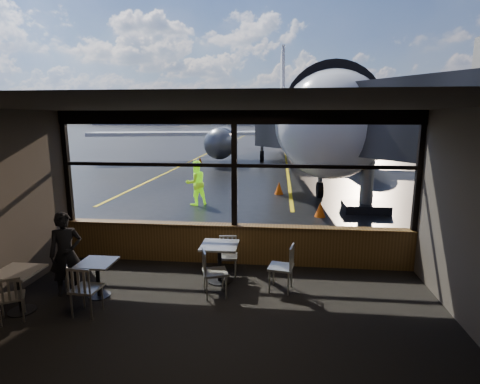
% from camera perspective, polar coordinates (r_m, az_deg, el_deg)
% --- Properties ---
extents(ground_plane, '(520.00, 520.00, 0.00)m').
position_cam_1_polar(ground_plane, '(128.26, 5.76, 9.63)').
color(ground_plane, black).
rests_on(ground_plane, ground).
extents(carpet_floor, '(8.00, 6.00, 0.01)m').
position_cam_1_polar(carpet_floor, '(6.26, -4.38, -20.87)').
color(carpet_floor, black).
rests_on(carpet_floor, ground).
extents(ceiling, '(8.00, 6.00, 0.04)m').
position_cam_1_polar(ceiling, '(5.32, -4.96, 12.96)').
color(ceiling, '#38332D').
rests_on(ceiling, ground).
extents(wall_back, '(8.00, 0.04, 3.50)m').
position_cam_1_polar(wall_back, '(2.90, -16.61, -22.33)').
color(wall_back, '#4A423B').
rests_on(wall_back, ground).
extents(window_sill, '(8.00, 0.28, 0.90)m').
position_cam_1_polar(window_sill, '(8.76, -0.84, -8.02)').
color(window_sill, brown).
rests_on(window_sill, ground).
extents(window_header, '(8.00, 0.18, 0.30)m').
position_cam_1_polar(window_header, '(8.28, -0.90, 11.31)').
color(window_header, black).
rests_on(window_header, ground).
extents(mullion_left, '(0.12, 0.12, 2.60)m').
position_cam_1_polar(mullion_left, '(9.66, -24.86, 3.42)').
color(mullion_left, black).
rests_on(mullion_left, ground).
extents(mullion_centre, '(0.12, 0.12, 2.60)m').
position_cam_1_polar(mullion_centre, '(8.35, -0.87, 3.39)').
color(mullion_centre, black).
rests_on(mullion_centre, ground).
extents(mullion_right, '(0.12, 0.12, 2.60)m').
position_cam_1_polar(mullion_right, '(8.80, 25.62, 2.69)').
color(mullion_right, black).
rests_on(mullion_right, ground).
extents(window_transom, '(8.00, 0.10, 0.08)m').
position_cam_1_polar(window_transom, '(8.34, -0.88, 4.07)').
color(window_transom, black).
rests_on(window_transom, ground).
extents(airliner, '(33.01, 38.82, 11.34)m').
position_cam_1_polar(airliner, '(28.51, 8.46, 15.76)').
color(airliner, white).
rests_on(airliner, ground_plane).
extents(jet_bridge, '(9.42, 11.52, 5.03)m').
position_cam_1_polar(jet_bridge, '(13.98, 16.93, 7.34)').
color(jet_bridge, '#2B2B2D').
rests_on(jet_bridge, ground_plane).
extents(cafe_table_near, '(0.74, 0.74, 0.81)m').
position_cam_1_polar(cafe_table_near, '(7.82, -3.12, -10.79)').
color(cafe_table_near, gray).
rests_on(cafe_table_near, carpet_floor).
extents(cafe_table_mid, '(0.63, 0.63, 0.70)m').
position_cam_1_polar(cafe_table_mid, '(7.72, -20.79, -12.32)').
color(cafe_table_mid, '#A59F97').
rests_on(cafe_table_mid, carpet_floor).
extents(cafe_table_left, '(0.70, 0.70, 0.77)m').
position_cam_1_polar(cafe_table_left, '(7.71, -30.52, -12.92)').
color(cafe_table_left, '#A8A29A').
rests_on(cafe_table_left, carpet_floor).
extents(chair_near_e, '(0.60, 0.60, 0.95)m').
position_cam_1_polar(chair_near_e, '(7.47, 6.25, -11.38)').
color(chair_near_e, '#BCB7A9').
rests_on(chair_near_e, carpet_floor).
extents(chair_near_w, '(0.65, 0.65, 0.94)m').
position_cam_1_polar(chair_near_w, '(7.23, -3.83, -12.18)').
color(chair_near_w, '#B7B3A5').
rests_on(chair_near_w, carpet_floor).
extents(chair_near_n, '(0.51, 0.51, 0.86)m').
position_cam_1_polar(chair_near_n, '(8.08, -1.90, -9.88)').
color(chair_near_n, '#B7B3A5').
rests_on(chair_near_n, carpet_floor).
extents(chair_mid_s, '(0.53, 0.53, 0.93)m').
position_cam_1_polar(chair_mid_s, '(7.10, -22.36, -13.53)').
color(chair_mid_s, '#B7B2A5').
rests_on(chair_mid_s, carpet_floor).
extents(chair_mid_w, '(0.56, 0.56, 0.85)m').
position_cam_1_polar(chair_mid_w, '(8.23, -23.70, -10.49)').
color(chair_mid_w, '#ACA79B').
rests_on(chair_mid_w, carpet_floor).
extents(chair_left_s, '(0.62, 0.62, 0.82)m').
position_cam_1_polar(chair_left_s, '(7.47, -31.50, -13.56)').
color(chair_left_s, '#B5B0A3').
rests_on(chair_left_s, carpet_floor).
extents(passenger, '(0.70, 0.64, 1.61)m').
position_cam_1_polar(passenger, '(7.90, -24.99, -8.54)').
color(passenger, black).
rests_on(passenger, carpet_floor).
extents(ground_crew, '(1.07, 1.04, 1.73)m').
position_cam_1_polar(ground_crew, '(14.63, -6.75, 1.39)').
color(ground_crew, '#BFF219').
rests_on(ground_crew, ground_plane).
extents(cone_nose, '(0.39, 0.39, 0.55)m').
position_cam_1_polar(cone_nose, '(16.73, 5.96, 0.59)').
color(cone_nose, '#FA6007').
rests_on(cone_nose, ground_plane).
extents(cone_wing, '(0.31, 0.31, 0.43)m').
position_cam_1_polar(cone_wing, '(28.65, -6.10, 4.86)').
color(cone_wing, '#F56207').
rests_on(cone_wing, ground_plane).
extents(hangar_left, '(45.00, 18.00, 11.00)m').
position_cam_1_polar(hangar_left, '(201.18, -14.84, 11.43)').
color(hangar_left, silver).
rests_on(hangar_left, ground_plane).
extents(hangar_mid, '(38.00, 15.00, 10.00)m').
position_cam_1_polar(hangar_mid, '(193.23, 5.95, 11.61)').
color(hangar_mid, silver).
rests_on(hangar_mid, ground_plane).
extents(hangar_right, '(50.00, 20.00, 12.00)m').
position_cam_1_polar(hangar_right, '(195.35, 24.17, 11.00)').
color(hangar_right, silver).
rests_on(hangar_right, ground_plane).
extents(fuel_tank_a, '(8.00, 8.00, 6.00)m').
position_cam_1_polar(fuel_tank_a, '(192.73, -3.19, 11.06)').
color(fuel_tank_a, silver).
rests_on(fuel_tank_a, ground_plane).
extents(fuel_tank_b, '(8.00, 8.00, 6.00)m').
position_cam_1_polar(fuel_tank_b, '(191.37, -0.18, 11.07)').
color(fuel_tank_b, silver).
rests_on(fuel_tank_b, ground_plane).
extents(fuel_tank_c, '(8.00, 8.00, 6.00)m').
position_cam_1_polar(fuel_tank_c, '(190.53, 2.87, 11.06)').
color(fuel_tank_c, silver).
rests_on(fuel_tank_c, ground_plane).
extents(treeline, '(360.00, 3.00, 12.00)m').
position_cam_1_polar(treeline, '(218.23, 5.99, 11.81)').
color(treeline, black).
rests_on(treeline, ground_plane).
extents(cone_extra, '(0.38, 0.38, 0.53)m').
position_cam_1_polar(cone_extra, '(13.13, 12.12, -2.59)').
color(cone_extra, '#D84006').
rests_on(cone_extra, ground_plane).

